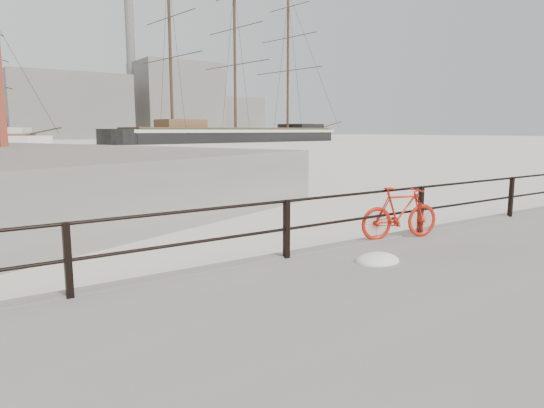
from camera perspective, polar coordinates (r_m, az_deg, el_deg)
ground at (r=13.75m, az=25.52°, el=-2.69°), size 400.00×400.00×0.00m
guardrail at (r=13.54m, az=26.30°, el=0.75°), size 28.00×0.10×1.00m
bicycle at (r=9.99m, az=14.82°, el=-1.02°), size 1.75×0.69×1.05m
barque_black at (r=103.35m, az=-4.29°, el=7.28°), size 68.04×29.08×36.92m
industrial_west at (r=150.17m, az=-22.85°, el=10.50°), size 32.00×18.00×18.00m
industrial_mid at (r=165.95m, az=-11.15°, el=11.81°), size 26.00×20.00×24.00m
industrial_east at (r=180.59m, az=-4.95°, el=10.09°), size 20.00×16.00×14.00m
smokestack at (r=166.74m, az=-16.21°, el=15.07°), size 2.80×2.80×44.00m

